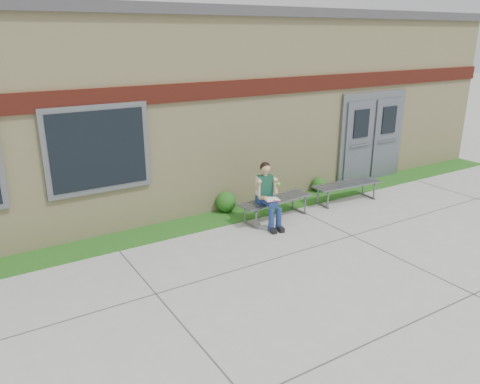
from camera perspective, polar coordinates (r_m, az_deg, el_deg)
ground at (r=8.27m, az=11.00°, el=-7.96°), size 80.00×80.00×0.00m
grass_strip at (r=10.14m, az=1.07°, el=-2.41°), size 16.00×0.80×0.02m
school_building at (r=12.53m, az=-7.49°, el=11.41°), size 16.20×6.22×4.20m
bench_left at (r=9.71m, az=4.39°, el=-1.39°), size 1.70×0.61×0.43m
bench_right at (r=10.95m, az=12.88°, el=0.53°), size 1.70×0.60×0.43m
girl at (r=9.26m, az=3.42°, el=-0.18°), size 0.46×0.79×1.28m
shrub_mid at (r=10.05m, az=-1.70°, el=-1.20°), size 0.44×0.44×0.44m
shrub_east at (r=11.53m, az=9.59°, el=0.93°), size 0.34×0.34×0.34m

